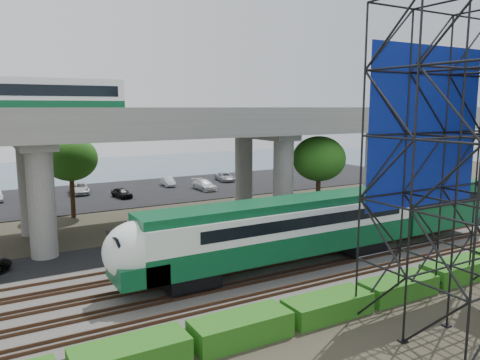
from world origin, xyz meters
TOP-DOWN VIEW (x-y plane):
  - ground at (0.00, 0.00)m, footprint 140.00×140.00m
  - ballast_bed at (0.00, 2.00)m, footprint 90.00×12.00m
  - service_road at (0.00, 10.50)m, footprint 90.00×5.00m
  - parking_lot at (0.00, 34.00)m, footprint 90.00×18.00m
  - harbor_water at (0.00, 56.00)m, footprint 140.00×40.00m
  - rail_tracks at (0.00, 2.00)m, footprint 90.00×9.52m
  - commuter_train at (4.91, 2.00)m, footprint 29.30×3.06m
  - overpass at (-0.68, 16.00)m, footprint 80.00×12.00m
  - scaffold_tower at (6.70, -7.98)m, footprint 9.36×6.36m
  - hedge_strip at (1.01, -4.30)m, footprint 34.60×1.80m
  - trees at (-4.67, 16.17)m, footprint 40.94×16.94m
  - parked_cars at (0.30, 33.67)m, footprint 38.04×9.62m

SIDE VIEW (x-z plane):
  - ground at x=0.00m, z-range 0.00..0.00m
  - harbor_water at x=0.00m, z-range 0.00..0.03m
  - service_road at x=0.00m, z-range 0.00..0.08m
  - parking_lot at x=0.00m, z-range 0.00..0.08m
  - ballast_bed at x=0.00m, z-range 0.00..0.20m
  - rail_tracks at x=0.00m, z-range 0.20..0.36m
  - hedge_strip at x=1.01m, z-range -0.04..1.16m
  - parked_cars at x=0.30m, z-range 0.04..1.32m
  - commuter_train at x=4.91m, z-range 0.73..5.03m
  - trees at x=-4.67m, z-range 1.73..9.42m
  - scaffold_tower at x=6.70m, z-range -0.03..14.97m
  - overpass at x=-0.68m, z-range 2.01..14.41m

